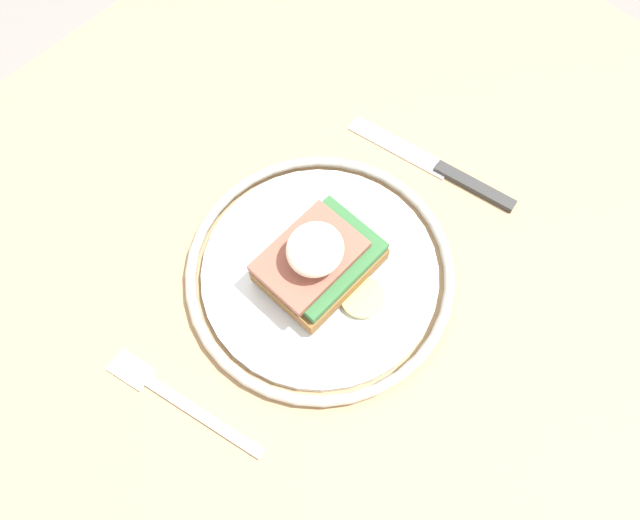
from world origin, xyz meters
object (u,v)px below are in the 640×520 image
at_px(sandwich, 320,258).
at_px(knife, 445,172).
at_px(plate, 320,272).
at_px(fork, 177,400).

height_order(sandwich, knife, sandwich).
relative_size(plate, sandwich, 2.34).
distance_m(plate, knife, 0.16).
relative_size(sandwich, knife, 0.56).
xyz_separation_m(sandwich, knife, (0.17, -0.01, -0.04)).
bearing_deg(knife, plate, 175.07).
bearing_deg(plate, knife, -4.93).
xyz_separation_m(plate, sandwich, (-0.00, -0.00, 0.03)).
bearing_deg(plate, fork, 176.99).
height_order(plate, sandwich, sandwich).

